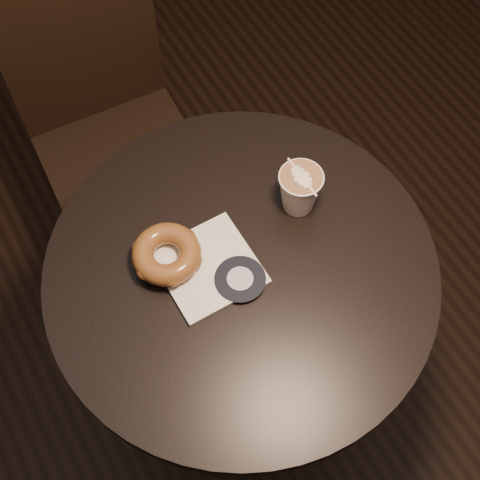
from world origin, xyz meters
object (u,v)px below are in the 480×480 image
Objects in this scene: cafe_table at (241,311)px; chair at (102,108)px; pastry_bag at (208,267)px; doughnut at (167,254)px; latte_cup at (299,191)px.

chair is at bearing 91.68° from cafe_table.
chair is at bearing 86.68° from pastry_bag.
pastry_bag is 1.33× the size of doughnut.
doughnut is (-0.06, 0.05, 0.02)m from pastry_bag.
latte_cup is (0.26, -0.01, 0.02)m from doughnut.
pastry_bag is at bearing -40.69° from doughnut.
latte_cup is (0.16, 0.06, 0.24)m from cafe_table.
pastry_bag is at bearing 153.40° from cafe_table.
latte_cup reaches higher than cafe_table.
latte_cup is at bearing 20.79° from cafe_table.
doughnut is 1.35× the size of latte_cup.
chair reaches higher than doughnut.
latte_cup is at bearing -3.14° from doughnut.
latte_cup is (0.21, 0.03, 0.04)m from pastry_bag.
chair reaches higher than pastry_bag.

